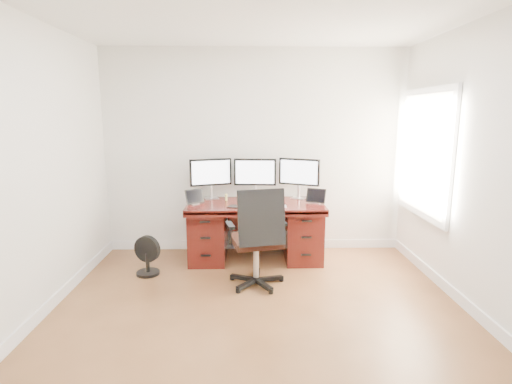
{
  "coord_description": "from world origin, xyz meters",
  "views": [
    {
      "loc": [
        -0.1,
        -3.1,
        1.85
      ],
      "look_at": [
        0.0,
        1.5,
        0.95
      ],
      "focal_mm": 28.0,
      "sensor_mm": 36.0,
      "label": 1
    }
  ],
  "objects_px": {
    "monitor_center": "(255,174)",
    "office_chair": "(257,254)",
    "keyboard": "(259,207)",
    "desk": "(255,229)",
    "floor_fan": "(147,256)"
  },
  "relations": [
    {
      "from": "monitor_center",
      "to": "office_chair",
      "type": "bearing_deg",
      "value": -85.53
    },
    {
      "from": "keyboard",
      "to": "desk",
      "type": "bearing_deg",
      "value": 117.92
    },
    {
      "from": "desk",
      "to": "keyboard",
      "type": "xyz_separation_m",
      "value": [
        0.04,
        -0.26,
        0.36
      ]
    },
    {
      "from": "floor_fan",
      "to": "monitor_center",
      "type": "relative_size",
      "value": 0.84
    },
    {
      "from": "office_chair",
      "to": "monitor_center",
      "type": "xyz_separation_m",
      "value": [
        -0.0,
        1.08,
        0.72
      ]
    },
    {
      "from": "desk",
      "to": "office_chair",
      "type": "bearing_deg",
      "value": -89.83
    },
    {
      "from": "floor_fan",
      "to": "monitor_center",
      "type": "height_order",
      "value": "monitor_center"
    },
    {
      "from": "floor_fan",
      "to": "monitor_center",
      "type": "xyz_separation_m",
      "value": [
        1.27,
        0.72,
        0.86
      ]
    },
    {
      "from": "floor_fan",
      "to": "monitor_center",
      "type": "distance_m",
      "value": 1.7
    },
    {
      "from": "floor_fan",
      "to": "keyboard",
      "type": "bearing_deg",
      "value": 29.32
    },
    {
      "from": "desk",
      "to": "monitor_center",
      "type": "bearing_deg",
      "value": 90.03
    },
    {
      "from": "desk",
      "to": "floor_fan",
      "type": "relative_size",
      "value": 3.68
    },
    {
      "from": "office_chair",
      "to": "keyboard",
      "type": "xyz_separation_m",
      "value": [
        0.04,
        0.58,
        0.39
      ]
    },
    {
      "from": "office_chair",
      "to": "monitor_center",
      "type": "bearing_deg",
      "value": 77.5
    },
    {
      "from": "office_chair",
      "to": "floor_fan",
      "type": "relative_size",
      "value": 2.39
    }
  ]
}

